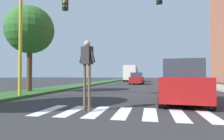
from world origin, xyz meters
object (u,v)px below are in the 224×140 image
sedan_distant (133,77)px  traffic_light_gantry (65,17)px  suv_crossing (183,82)px  sedan_midblock (137,79)px  truck_box_delivery (131,73)px  pedestrian_performer (87,64)px  tree_mid (30,30)px

sedan_distant → traffic_light_gantry: bearing=-91.3°
suv_crossing → sedan_distant: bearing=98.7°
sedan_midblock → truck_box_delivery: 10.79m
traffic_light_gantry → pedestrian_performer: traffic_light_gantry is taller
truck_box_delivery → sedan_distant: bearing=89.3°
tree_mid → truck_box_delivery: (4.70, 25.62, -2.86)m
traffic_light_gantry → truck_box_delivery: (0.70, 28.49, -2.73)m
traffic_light_gantry → suv_crossing: (5.91, 0.04, -3.43)m
suv_crossing → sedan_midblock: bearing=100.6°
sedan_midblock → sedan_distant: size_ratio=0.89×
pedestrian_performer → truck_box_delivery: size_ratio=0.40×
pedestrian_performer → sedan_midblock: 20.93m
traffic_light_gantry → truck_box_delivery: traffic_light_gantry is taller
tree_mid → traffic_light_gantry: (4.00, -2.87, -0.14)m
tree_mid → sedan_midblock: (6.58, 15.04, -3.74)m
tree_mid → truck_box_delivery: bearing=79.6°
sedan_distant → truck_box_delivery: (-0.06, -5.29, 0.82)m
suv_crossing → sedan_midblock: (-3.33, 17.87, -0.17)m
traffic_light_gantry → pedestrian_performer: bearing=-52.9°
suv_crossing → tree_mid: bearing=164.1°
traffic_light_gantry → truck_box_delivery: size_ratio=1.44×
suv_crossing → sedan_distant: suv_crossing is taller
suv_crossing → sedan_midblock: suv_crossing is taller
sedan_midblock → tree_mid: bearing=-113.6°
traffic_light_gantry → sedan_midblock: (2.58, 17.91, -3.60)m
tree_mid → suv_crossing: bearing=-15.9°
sedan_midblock → suv_crossing: bearing=-79.4°
traffic_light_gantry → pedestrian_performer: size_ratio=3.58×
truck_box_delivery → suv_crossing: bearing=-79.6°
sedan_distant → suv_crossing: bearing=-81.3°
sedan_midblock → traffic_light_gantry: bearing=-98.2°
suv_crossing → truck_box_delivery: truck_box_delivery is taller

